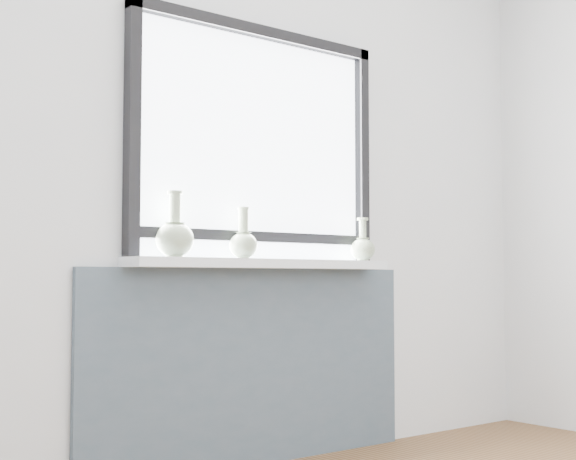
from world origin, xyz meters
TOP-DOWN VIEW (x-y plane):
  - back_wall at (0.00, 1.81)m, footprint 3.60×0.02m
  - apron_panel at (0.00, 1.78)m, footprint 1.70×0.03m
  - windowsill at (0.00, 1.71)m, footprint 1.32×0.18m
  - window at (0.00, 1.77)m, footprint 1.30×0.06m
  - vase_a at (-0.45, 1.71)m, footprint 0.16×0.16m
  - vase_b at (-0.13, 1.70)m, footprint 0.12×0.12m
  - vase_c at (0.56, 1.68)m, footprint 0.12×0.12m

SIDE VIEW (x-z plane):
  - apron_panel at x=0.00m, z-range 0.00..0.86m
  - windowsill at x=0.00m, z-range 0.86..0.90m
  - vase_c at x=0.56m, z-range 0.86..1.07m
  - vase_b at x=-0.13m, z-range 0.86..1.08m
  - vase_a at x=-0.45m, z-range 0.85..1.12m
  - back_wall at x=0.00m, z-range 0.00..2.60m
  - window at x=0.00m, z-range 0.92..1.97m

